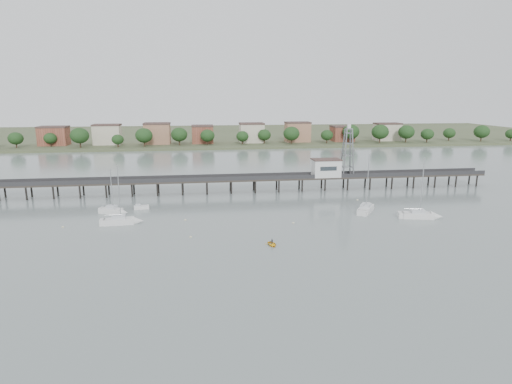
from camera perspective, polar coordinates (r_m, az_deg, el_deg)
The scene contains 13 objects.
ground_plane at distance 68.89m, azimuth 3.51°, elevation -11.01°, with size 500.00×500.00×0.00m, color slate.
pier at distance 124.76m, azimuth -1.79°, elevation 1.70°, with size 150.00×5.00×5.50m.
pier_building at distance 129.18m, azimuth 9.32°, elevation 3.22°, with size 8.40×5.40×5.30m.
lattice_tower at distance 130.58m, azimuth 12.13°, elevation 5.17°, with size 3.20×3.20×15.50m.
sailboat_a at distance 98.87m, azimuth -17.00°, elevation -3.72°, with size 8.59×3.07×13.92m.
sailboat_b at distance 107.86m, azimuth -18.23°, elevation -2.43°, with size 7.00×4.38×11.31m.
sailboat_d at distance 106.10m, azimuth 21.54°, elevation -2.95°, with size 9.48×4.73×14.96m.
sailboat_c at distance 108.96m, azimuth 14.59°, elevation -2.06°, with size 7.39×9.11×15.10m.
white_tender at distance 110.46m, azimuth -15.08°, elevation -1.99°, with size 3.86×2.07×1.43m.
yellow_dinghy at distance 81.65m, azimuth 2.14°, elevation -7.11°, with size 2.10×0.61×2.94m, color yellow.
dinghy_occupant at distance 81.65m, azimuth 2.14°, elevation -7.11°, with size 0.39×1.06×0.25m, color black.
mooring_buoys at distance 97.49m, azimuth 0.19°, elevation -3.71°, with size 79.24×25.85×0.39m.
far_shore at distance 302.83m, azimuth -5.28°, elevation 7.65°, with size 500.00×170.00×10.40m.
Camera 1 is at (-12.53, -61.79, 27.76)m, focal length 30.00 mm.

